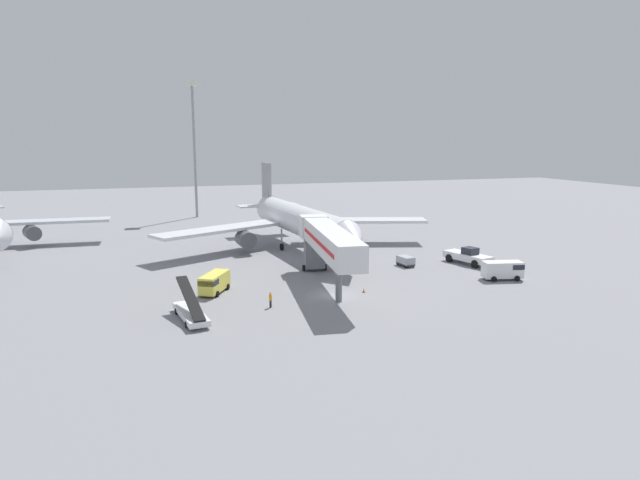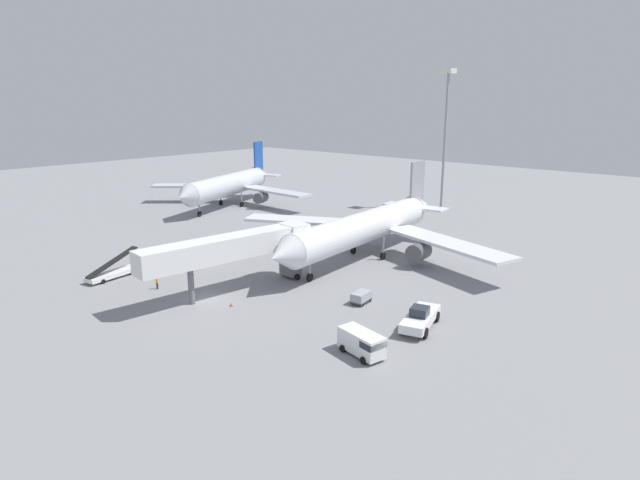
{
  "view_description": "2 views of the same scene",
  "coord_description": "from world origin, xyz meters",
  "px_view_note": "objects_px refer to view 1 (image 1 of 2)",
  "views": [
    {
      "loc": [
        -20.02,
        -55.93,
        17.04
      ],
      "look_at": [
        3.12,
        14.77,
        3.51
      ],
      "focal_mm": 31.42,
      "sensor_mm": 36.0,
      "label": 1
    },
    {
      "loc": [
        48.81,
        -35.74,
        22.51
      ],
      "look_at": [
        0.99,
        18.47,
        3.75
      ],
      "focal_mm": 30.18,
      "sensor_mm": 36.0,
      "label": 2
    }
  ],
  "objects_px": {
    "airplane_at_gate": "(298,220)",
    "service_van_mid_right": "(214,282)",
    "safety_cone_alpha": "(364,290)",
    "apron_light_mast": "(194,126)",
    "jet_bridge": "(327,240)",
    "belt_loader_truck": "(191,312)",
    "ground_crew_worker_foreground": "(270,299)",
    "pushback_tug": "(468,256)",
    "baggage_cart_far_left": "(406,261)",
    "service_van_mid_left": "(504,269)"
  },
  "relations": [
    {
      "from": "pushback_tug",
      "to": "belt_loader_truck",
      "type": "height_order",
      "value": "belt_loader_truck"
    },
    {
      "from": "jet_bridge",
      "to": "belt_loader_truck",
      "type": "bearing_deg",
      "value": -154.99
    },
    {
      "from": "service_van_mid_right",
      "to": "ground_crew_worker_foreground",
      "type": "height_order",
      "value": "service_van_mid_right"
    },
    {
      "from": "safety_cone_alpha",
      "to": "apron_light_mast",
      "type": "distance_m",
      "value": 71.75
    },
    {
      "from": "baggage_cart_far_left",
      "to": "safety_cone_alpha",
      "type": "xyz_separation_m",
      "value": [
        -10.47,
        -10.47,
        -0.5
      ]
    },
    {
      "from": "service_van_mid_left",
      "to": "baggage_cart_far_left",
      "type": "relative_size",
      "value": 1.87
    },
    {
      "from": "belt_loader_truck",
      "to": "ground_crew_worker_foreground",
      "type": "relative_size",
      "value": 4.71
    },
    {
      "from": "service_van_mid_right",
      "to": "safety_cone_alpha",
      "type": "xyz_separation_m",
      "value": [
        16.02,
        -4.88,
        -1.01
      ]
    },
    {
      "from": "airplane_at_gate",
      "to": "service_van_mid_right",
      "type": "bearing_deg",
      "value": -126.97
    },
    {
      "from": "service_van_mid_right",
      "to": "safety_cone_alpha",
      "type": "distance_m",
      "value": 16.78
    },
    {
      "from": "airplane_at_gate",
      "to": "ground_crew_worker_foreground",
      "type": "xyz_separation_m",
      "value": [
        -11.03,
        -28.21,
        -3.75
      ]
    },
    {
      "from": "jet_bridge",
      "to": "safety_cone_alpha",
      "type": "distance_m",
      "value": 7.16
    },
    {
      "from": "airplane_at_gate",
      "to": "jet_bridge",
      "type": "xyz_separation_m",
      "value": [
        -2.86,
        -22.01,
        0.83
      ]
    },
    {
      "from": "pushback_tug",
      "to": "service_van_mid_right",
      "type": "height_order",
      "value": "pushback_tug"
    },
    {
      "from": "apron_light_mast",
      "to": "service_van_mid_right",
      "type": "bearing_deg",
      "value": -94.22
    },
    {
      "from": "apron_light_mast",
      "to": "jet_bridge",
      "type": "bearing_deg",
      "value": -82.69
    },
    {
      "from": "airplane_at_gate",
      "to": "baggage_cart_far_left",
      "type": "height_order",
      "value": "airplane_at_gate"
    },
    {
      "from": "airplane_at_gate",
      "to": "baggage_cart_far_left",
      "type": "bearing_deg",
      "value": -55.13
    },
    {
      "from": "jet_bridge",
      "to": "ground_crew_worker_foreground",
      "type": "bearing_deg",
      "value": -142.84
    },
    {
      "from": "belt_loader_truck",
      "to": "service_van_mid_right",
      "type": "bearing_deg",
      "value": 68.76
    },
    {
      "from": "airplane_at_gate",
      "to": "service_van_mid_right",
      "type": "xyz_separation_m",
      "value": [
        -15.78,
        -20.96,
        -3.36
      ]
    },
    {
      "from": "pushback_tug",
      "to": "safety_cone_alpha",
      "type": "xyz_separation_m",
      "value": [
        -19.18,
        -8.89,
        -0.84
      ]
    },
    {
      "from": "belt_loader_truck",
      "to": "baggage_cart_far_left",
      "type": "xyz_separation_m",
      "value": [
        29.85,
        14.24,
        -0.05
      ]
    },
    {
      "from": "safety_cone_alpha",
      "to": "service_van_mid_right",
      "type": "bearing_deg",
      "value": 163.07
    },
    {
      "from": "jet_bridge",
      "to": "ground_crew_worker_foreground",
      "type": "xyz_separation_m",
      "value": [
        -8.17,
        -6.19,
        -4.58
      ]
    },
    {
      "from": "airplane_at_gate",
      "to": "pushback_tug",
      "type": "distance_m",
      "value": 26.02
    },
    {
      "from": "baggage_cart_far_left",
      "to": "service_van_mid_right",
      "type": "bearing_deg",
      "value": -168.07
    },
    {
      "from": "service_van_mid_left",
      "to": "belt_loader_truck",
      "type": "bearing_deg",
      "value": -174.23
    },
    {
      "from": "service_van_mid_right",
      "to": "apron_light_mast",
      "type": "distance_m",
      "value": 66.04
    },
    {
      "from": "belt_loader_truck",
      "to": "service_van_mid_right",
      "type": "xyz_separation_m",
      "value": [
        3.36,
        8.64,
        0.46
      ]
    },
    {
      "from": "airplane_at_gate",
      "to": "safety_cone_alpha",
      "type": "height_order",
      "value": "airplane_at_gate"
    },
    {
      "from": "jet_bridge",
      "to": "service_van_mid_left",
      "type": "distance_m",
      "value": 22.31
    },
    {
      "from": "service_van_mid_left",
      "to": "apron_light_mast",
      "type": "xyz_separation_m",
      "value": [
        -29.84,
        68.05,
        18.43
      ]
    },
    {
      "from": "baggage_cart_far_left",
      "to": "apron_light_mast",
      "type": "height_order",
      "value": "apron_light_mast"
    },
    {
      "from": "service_van_mid_left",
      "to": "ground_crew_worker_foreground",
      "type": "bearing_deg",
      "value": -175.33
    },
    {
      "from": "belt_loader_truck",
      "to": "apron_light_mast",
      "type": "relative_size",
      "value": 0.26
    },
    {
      "from": "pushback_tug",
      "to": "belt_loader_truck",
      "type": "xyz_separation_m",
      "value": [
        -38.56,
        -12.66,
        -0.3
      ]
    },
    {
      "from": "jet_bridge",
      "to": "service_van_mid_right",
      "type": "distance_m",
      "value": 13.62
    },
    {
      "from": "service_van_mid_right",
      "to": "baggage_cart_far_left",
      "type": "height_order",
      "value": "service_van_mid_right"
    },
    {
      "from": "airplane_at_gate",
      "to": "baggage_cart_far_left",
      "type": "relative_size",
      "value": 16.67
    },
    {
      "from": "service_van_mid_right",
      "to": "pushback_tug",
      "type": "bearing_deg",
      "value": 6.5
    },
    {
      "from": "pushback_tug",
      "to": "service_van_mid_right",
      "type": "relative_size",
      "value": 1.42
    },
    {
      "from": "ground_crew_worker_foreground",
      "to": "safety_cone_alpha",
      "type": "xyz_separation_m",
      "value": [
        11.27,
        2.37,
        -0.62
      ]
    },
    {
      "from": "jet_bridge",
      "to": "pushback_tug",
      "type": "height_order",
      "value": "jet_bridge"
    },
    {
      "from": "belt_loader_truck",
      "to": "baggage_cart_far_left",
      "type": "distance_m",
      "value": 33.07
    },
    {
      "from": "pushback_tug",
      "to": "belt_loader_truck",
      "type": "bearing_deg",
      "value": -161.83
    },
    {
      "from": "pushback_tug",
      "to": "baggage_cart_far_left",
      "type": "height_order",
      "value": "pushback_tug"
    },
    {
      "from": "service_van_mid_left",
      "to": "pushback_tug",
      "type": "bearing_deg",
      "value": 85.49
    },
    {
      "from": "service_van_mid_right",
      "to": "safety_cone_alpha",
      "type": "height_order",
      "value": "service_van_mid_right"
    },
    {
      "from": "service_van_mid_right",
      "to": "jet_bridge",
      "type": "bearing_deg",
      "value": -4.64
    }
  ]
}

